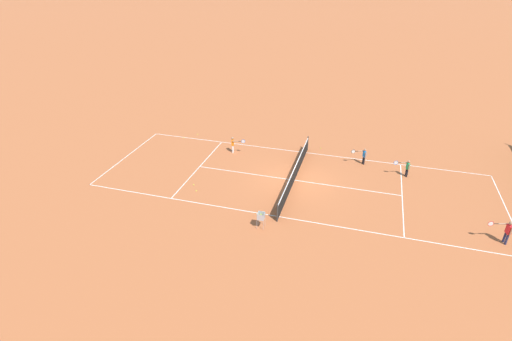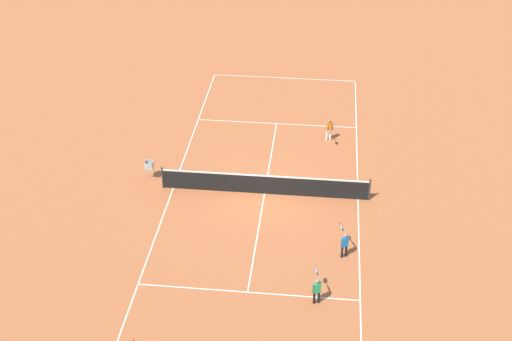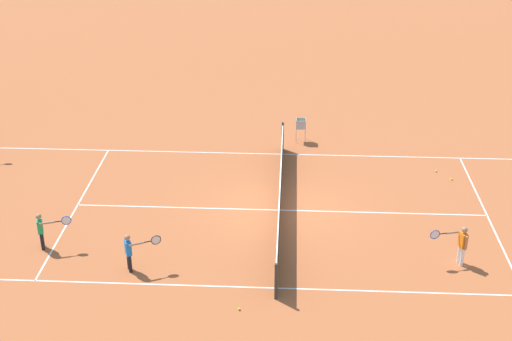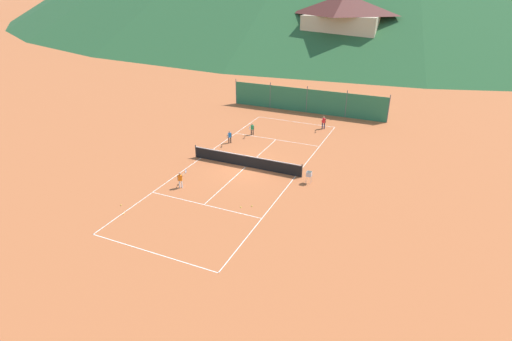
% 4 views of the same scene
% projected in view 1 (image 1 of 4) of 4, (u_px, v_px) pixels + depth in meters
% --- Properties ---
extents(ground_plane, '(600.00, 600.00, 0.00)m').
position_uv_depth(ground_plane, '(294.00, 180.00, 24.86)').
color(ground_plane, '#B25B33').
extents(court_line_markings, '(8.25, 23.85, 0.01)m').
position_uv_depth(court_line_markings, '(294.00, 180.00, 24.86)').
color(court_line_markings, white).
rests_on(court_line_markings, ground).
extents(tennis_net, '(9.18, 0.08, 1.06)m').
position_uv_depth(tennis_net, '(295.00, 173.00, 24.62)').
color(tennis_net, '#2D2D2D').
rests_on(tennis_net, ground).
extents(player_far_baseline, '(0.36, 0.99, 1.12)m').
position_uv_depth(player_far_baseline, '(407.00, 167.00, 25.01)').
color(player_far_baseline, black).
rests_on(player_far_baseline, ground).
extents(player_near_service, '(0.40, 0.99, 1.12)m').
position_uv_depth(player_near_service, '(363.00, 155.00, 26.50)').
color(player_near_service, black).
rests_on(player_near_service, ground).
extents(player_far_service, '(0.39, 1.02, 1.17)m').
position_uv_depth(player_far_service, '(233.00, 143.00, 28.05)').
color(player_far_service, white).
rests_on(player_far_service, ground).
extents(player_near_baseline, '(0.42, 1.09, 1.28)m').
position_uv_depth(player_near_baseline, '(507.00, 231.00, 19.10)').
color(player_near_baseline, '#23284C').
rests_on(player_near_baseline, ground).
extents(tennis_ball_by_net_left, '(0.07, 0.07, 0.07)m').
position_uv_depth(tennis_ball_by_net_left, '(196.00, 191.00, 23.69)').
color(tennis_ball_by_net_left, '#CCE033').
rests_on(tennis_ball_by_net_left, ground).
extents(tennis_ball_by_net_right, '(0.07, 0.07, 0.07)m').
position_uv_depth(tennis_ball_by_net_right, '(184.00, 138.00, 30.56)').
color(tennis_ball_by_net_right, '#CCE033').
rests_on(tennis_ball_by_net_right, ground).
extents(tennis_ball_mid_court, '(0.07, 0.07, 0.07)m').
position_uv_depth(tennis_ball_mid_court, '(198.00, 134.00, 31.11)').
color(tennis_ball_mid_court, '#CCE033').
rests_on(tennis_ball_mid_court, ground).
extents(tennis_ball_far_corner, '(0.07, 0.07, 0.07)m').
position_uv_depth(tennis_ball_far_corner, '(194.00, 185.00, 24.29)').
color(tennis_ball_far_corner, '#CCE033').
rests_on(tennis_ball_far_corner, ground).
extents(tennis_ball_service_box, '(0.07, 0.07, 0.07)m').
position_uv_depth(tennis_ball_service_box, '(321.00, 148.00, 28.89)').
color(tennis_ball_service_box, '#CCE033').
rests_on(tennis_ball_service_box, ground).
extents(ball_hopper, '(0.36, 0.36, 0.89)m').
position_uv_depth(ball_hopper, '(261.00, 217.00, 20.25)').
color(ball_hopper, '#B7B7BC').
rests_on(ball_hopper, ground).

